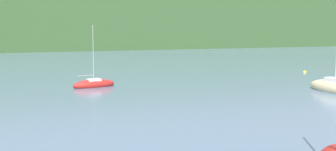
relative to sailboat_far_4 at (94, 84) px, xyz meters
name	(u,v)px	position (x,y,z in m)	size (l,w,h in m)	color
wooded_hillside	(41,24)	(1.27, 85.31, 6.09)	(352.00, 49.49, 30.93)	#38562D
sailboat_far_4	(94,84)	(0.00, 0.00, 0.00)	(4.22, 1.95, 6.04)	red
sailboat_mid_5	(335,88)	(18.81, -10.33, 0.12)	(1.87, 5.78, 6.84)	#CCBC8E
mooring_buoy_near	(305,72)	(26.76, 3.42, -0.26)	(0.43, 0.43, 0.43)	yellow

